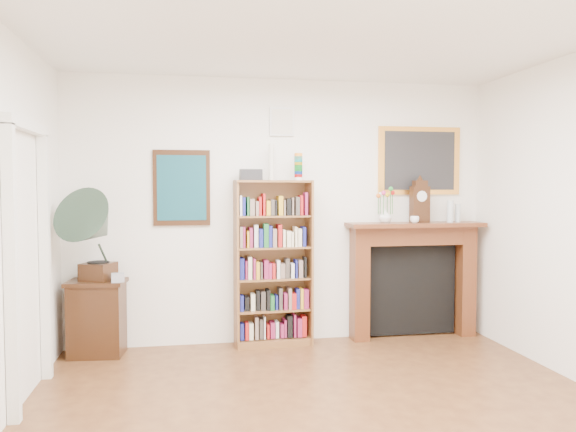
% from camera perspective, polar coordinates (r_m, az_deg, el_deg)
% --- Properties ---
extents(room, '(4.51, 5.01, 2.81)m').
position_cam_1_polar(room, '(3.57, 6.01, -1.25)').
color(room, '#4D2A17').
rests_on(room, ground).
extents(door_casing, '(0.08, 1.02, 2.17)m').
position_cam_1_polar(door_casing, '(4.79, -24.81, -2.08)').
color(door_casing, white).
rests_on(door_casing, left_wall).
extents(teal_poster, '(0.58, 0.04, 0.78)m').
position_cam_1_polar(teal_poster, '(5.90, -10.75, 2.83)').
color(teal_poster, black).
rests_on(teal_poster, back_wall).
extents(small_picture, '(0.26, 0.04, 0.30)m').
position_cam_1_polar(small_picture, '(6.02, -0.62, 9.56)').
color(small_picture, white).
rests_on(small_picture, back_wall).
extents(gilt_painting, '(0.95, 0.04, 0.75)m').
position_cam_1_polar(gilt_painting, '(6.43, 13.20, 5.49)').
color(gilt_painting, gold).
rests_on(gilt_painting, back_wall).
extents(bookshelf, '(0.81, 0.32, 1.99)m').
position_cam_1_polar(bookshelf, '(5.86, -1.51, -3.83)').
color(bookshelf, brown).
rests_on(bookshelf, floor).
extents(side_cabinet, '(0.58, 0.45, 0.74)m').
position_cam_1_polar(side_cabinet, '(5.91, -18.83, -9.77)').
color(side_cabinet, black).
rests_on(side_cabinet, floor).
extents(fireplace, '(1.51, 0.36, 1.27)m').
position_cam_1_polar(fireplace, '(6.36, 12.53, -5.25)').
color(fireplace, '#482510').
rests_on(fireplace, floor).
extents(gramophone, '(0.79, 0.86, 0.91)m').
position_cam_1_polar(gramophone, '(5.64, -19.02, -1.27)').
color(gramophone, black).
rests_on(gramophone, side_cabinet).
extents(cd_stack, '(0.13, 0.13, 0.08)m').
position_cam_1_polar(cd_stack, '(5.69, -16.90, -6.01)').
color(cd_stack, silver).
rests_on(cd_stack, side_cabinet).
extents(mantel_clock, '(0.21, 0.13, 0.46)m').
position_cam_1_polar(mantel_clock, '(6.29, 13.24, 1.37)').
color(mantel_clock, black).
rests_on(mantel_clock, fireplace).
extents(flower_vase, '(0.18, 0.18, 0.14)m').
position_cam_1_polar(flower_vase, '(6.15, 9.85, -0.03)').
color(flower_vase, white).
rests_on(flower_vase, fireplace).
extents(teacup, '(0.12, 0.12, 0.08)m').
position_cam_1_polar(teacup, '(6.16, 12.74, -0.36)').
color(teacup, white).
rests_on(teacup, fireplace).
extents(bottle_left, '(0.07, 0.07, 0.24)m').
position_cam_1_polar(bottle_left, '(6.39, 16.16, 0.45)').
color(bottle_left, silver).
rests_on(bottle_left, fireplace).
extents(bottle_right, '(0.06, 0.06, 0.20)m').
position_cam_1_polar(bottle_right, '(6.48, 16.86, 0.30)').
color(bottle_right, silver).
rests_on(bottle_right, fireplace).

